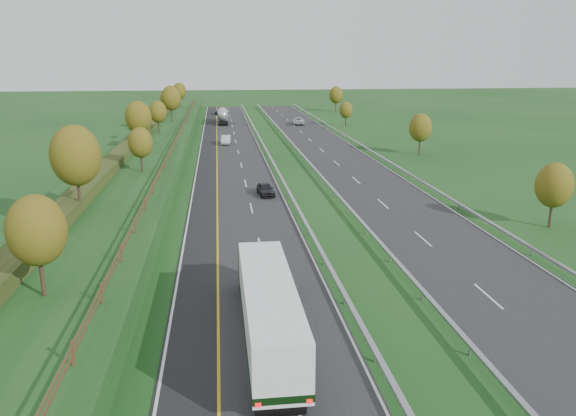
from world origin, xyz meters
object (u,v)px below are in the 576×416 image
(box_lorry, at_px, (267,305))
(car_dark_near, at_px, (266,189))
(car_oncoming, at_px, (298,121))
(car_silver_mid, at_px, (226,140))
(road_tanker, at_px, (223,115))
(car_small_far, at_px, (220,111))

(box_lorry, xyz_separation_m, car_dark_near, (2.79, 34.07, -1.59))
(car_oncoming, bearing_deg, car_silver_mid, 65.36)
(road_tanker, relative_size, car_oncoming, 1.91)
(car_silver_mid, relative_size, car_oncoming, 0.79)
(box_lorry, bearing_deg, car_dark_near, 85.31)
(car_small_far, bearing_deg, road_tanker, -80.76)
(box_lorry, relative_size, car_small_far, 3.01)
(road_tanker, height_order, car_small_far, road_tanker)
(car_silver_mid, bearing_deg, car_dark_near, -80.58)
(road_tanker, distance_m, car_oncoming, 17.98)
(box_lorry, distance_m, road_tanker, 106.98)
(car_small_far, bearing_deg, car_oncoming, -47.88)
(road_tanker, height_order, car_silver_mid, road_tanker)
(car_small_far, bearing_deg, car_dark_near, -79.49)
(road_tanker, xyz_separation_m, car_dark_near, (3.95, -72.90, -1.13))
(car_silver_mid, xyz_separation_m, car_oncoming, (17.17, 28.62, 0.05))
(road_tanker, bearing_deg, car_silver_mid, -89.72)
(box_lorry, height_order, car_dark_near, box_lorry)
(car_small_far, xyz_separation_m, car_oncoming, (17.88, -26.18, 0.03))
(car_silver_mid, bearing_deg, car_small_far, 94.70)
(road_tanker, bearing_deg, car_oncoming, -15.06)
(car_dark_near, bearing_deg, car_small_far, 86.86)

